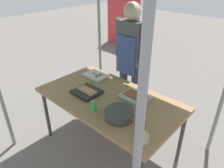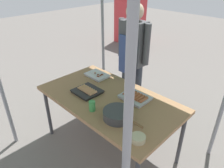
% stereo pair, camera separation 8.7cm
% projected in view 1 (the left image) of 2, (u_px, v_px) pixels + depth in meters
% --- Properties ---
extents(ground_plane, '(18.00, 18.00, 0.00)m').
position_uv_depth(ground_plane, '(109.00, 146.00, 2.71)').
color(ground_plane, '#66605B').
extents(stall_table, '(1.60, 0.90, 0.75)m').
position_uv_depth(stall_table, '(109.00, 101.00, 2.38)').
color(stall_table, '#9E724C').
rests_on(stall_table, ground).
extents(tray_grilled_sausages, '(0.31, 0.25, 0.05)m').
position_uv_depth(tray_grilled_sausages, '(135.00, 96.00, 2.32)').
color(tray_grilled_sausages, '#ADADB2').
rests_on(tray_grilled_sausages, stall_table).
extents(tray_meat_skewers, '(0.30, 0.21, 0.04)m').
position_uv_depth(tray_meat_skewers, '(96.00, 76.00, 2.79)').
color(tray_meat_skewers, silver).
rests_on(tray_meat_skewers, stall_table).
extents(tray_pork_links, '(0.30, 0.27, 0.05)m').
position_uv_depth(tray_pork_links, '(87.00, 92.00, 2.42)').
color(tray_pork_links, black).
rests_on(tray_pork_links, stall_table).
extents(cooking_wok, '(0.44, 0.28, 0.09)m').
position_uv_depth(cooking_wok, '(120.00, 114.00, 2.01)').
color(cooking_wok, '#38383A').
rests_on(cooking_wok, stall_table).
extents(condiment_bowl, '(0.13, 0.13, 0.05)m').
position_uv_depth(condiment_bowl, '(142.00, 138.00, 1.76)').
color(condiment_bowl, '#BFB28C').
rests_on(condiment_bowl, stall_table).
extents(drink_cup_near_edge, '(0.07, 0.07, 0.11)m').
position_uv_depth(drink_cup_near_edge, '(93.00, 106.00, 2.10)').
color(drink_cup_near_edge, '#3F994C').
rests_on(drink_cup_near_edge, stall_table).
extents(vendor_woman, '(0.52, 0.23, 1.66)m').
position_uv_depth(vendor_woman, '(130.00, 54.00, 2.89)').
color(vendor_woman, '#333842').
rests_on(vendor_woman, ground).
extents(neighbor_stall_left, '(0.79, 0.55, 1.84)m').
position_uv_depth(neighbor_stall_left, '(124.00, 11.00, 6.05)').
color(neighbor_stall_left, '#C63338').
rests_on(neighbor_stall_left, ground).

